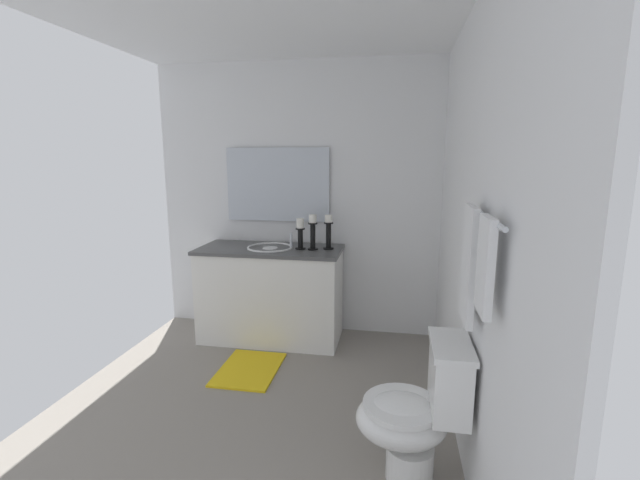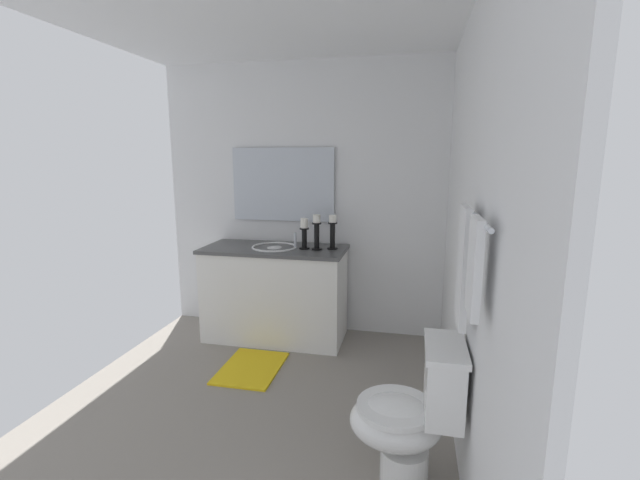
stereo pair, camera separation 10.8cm
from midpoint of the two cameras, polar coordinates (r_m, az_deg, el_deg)
The scene contains 14 objects.
floor at distance 3.02m, azimuth -10.67°, elevation -21.77°, with size 3.00×2.61×0.02m, color gray.
wall_back at distance 2.43m, azimuth 18.40°, elevation 1.14°, with size 3.00×0.04×2.45m, color white.
wall_left at distance 4.00m, azimuth -3.70°, elevation 5.30°, with size 0.04×2.61×2.45m, color white.
vanity_cabinet at distance 3.91m, azimuth -7.28°, elevation -7.02°, with size 0.58×1.26×0.83m.
sink_basin at distance 3.81m, azimuth -7.40°, elevation -1.60°, with size 0.40×0.40×0.24m.
mirror at distance 3.99m, azimuth -6.41°, elevation 7.28°, with size 0.02×0.96×0.67m, color silver.
candle_holder_tall at distance 3.69m, azimuth 0.30°, elevation 1.15°, with size 0.09×0.09×0.30m.
candle_holder_short at distance 3.67m, azimuth -1.80°, elevation 1.14°, with size 0.09×0.09×0.30m.
candle_holder_mid at distance 3.70m, azimuth -3.46°, elevation 0.93°, with size 0.09×0.09×0.27m.
toilet at distance 2.34m, azimuth 11.12°, elevation -21.54°, with size 0.39×0.54×0.75m.
towel_bar at distance 1.83m, azimuth 19.34°, elevation 3.05°, with size 0.02×0.02×0.70m, color silver.
towel_near_vanity at distance 2.05m, azimuth 17.64°, elevation -3.18°, with size 0.24×0.03×0.54m, color white.
towel_center at distance 1.69m, azimuth 19.31°, elevation -3.23°, with size 0.19×0.03×0.37m, color white.
bath_mat at distance 3.52m, azimuth -10.26°, elevation -16.46°, with size 0.60×0.44×0.02m, color yellow.
Camera 1 is at (2.38, 0.90, 1.61)m, focal length 24.21 mm.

